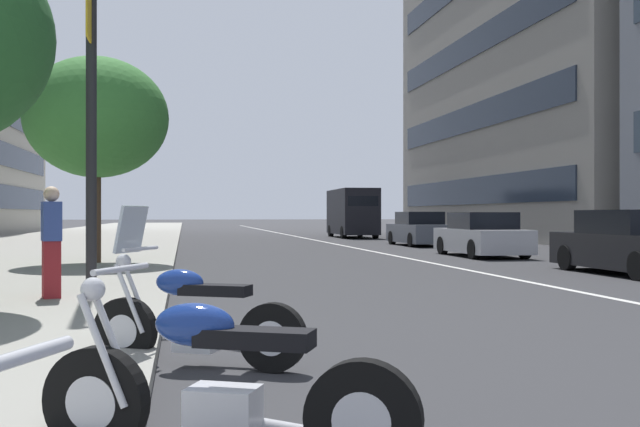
{
  "coord_description": "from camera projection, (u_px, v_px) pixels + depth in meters",
  "views": [
    {
      "loc": [
        -1.69,
        6.92,
        1.38
      ],
      "look_at": [
        12.99,
        4.19,
        1.4
      ],
      "focal_mm": 41.16,
      "sensor_mm": 36.0,
      "label": 1
    }
  ],
  "objects": [
    {
      "name": "motorcycle_second_in_row",
      "position": [
        219.0,
        391.0,
        4.01
      ],
      "size": [
        1.04,
        2.03,
        1.09
      ],
      "rotation": [
        0.0,
        0.0,
        1.15
      ],
      "color": "black",
      "rests_on": "ground"
    },
    {
      "name": "delivery_van_ahead",
      "position": [
        352.0,
        212.0,
        43.76
      ],
      "size": [
        6.03,
        2.22,
        2.87
      ],
      "rotation": [
        0.0,
        0.0,
        -0.02
      ],
      "color": "black",
      "rests_on": "ground"
    },
    {
      "name": "pedestrian_on_plaza",
      "position": [
        51.0,
        242.0,
        10.81
      ],
      "size": [
        0.46,
        0.36,
        1.65
      ],
      "rotation": [
        0.0,
        0.0,
        1.84
      ],
      "color": "maroon",
      "rests_on": "sidewalk_right_plaza"
    },
    {
      "name": "motorcycle_mid_row",
      "position": [
        193.0,
        319.0,
        6.62
      ],
      "size": [
        1.04,
        1.9,
        1.46
      ],
      "rotation": [
        0.0,
        0.0,
        1.11
      ],
      "color": "black",
      "rests_on": "ground"
    },
    {
      "name": "car_lead_in_lane",
      "position": [
        482.0,
        236.0,
        24.05
      ],
      "size": [
        4.37,
        1.93,
        1.45
      ],
      "rotation": [
        0.0,
        0.0,
        -0.01
      ],
      "color": "#B7B7BC",
      "rests_on": "ground"
    },
    {
      "name": "lane_centre_stripe",
      "position": [
        322.0,
        241.0,
        37.34
      ],
      "size": [
        110.0,
        0.16,
        0.01
      ],
      "primitive_type": "cube",
      "color": "silver",
      "rests_on": "ground"
    },
    {
      "name": "car_following_behind",
      "position": [
        419.0,
        230.0,
        32.35
      ],
      "size": [
        4.48,
        1.84,
        1.5
      ],
      "rotation": [
        0.0,
        0.0,
        -0.0
      ],
      "color": "#4C515B",
      "rests_on": "ground"
    },
    {
      "name": "car_mid_block_traffic",
      "position": [
        633.0,
        244.0,
        16.79
      ],
      "size": [
        4.48,
        1.88,
        1.49
      ],
      "rotation": [
        0.0,
        0.0,
        -0.01
      ],
      "color": "black",
      "rests_on": "ground"
    },
    {
      "name": "sidewalk_right_plaza",
      "position": [
        57.0,
        246.0,
        30.21
      ],
      "size": [
        160.0,
        9.83,
        0.15
      ],
      "primitive_type": "cube",
      "color": "gray",
      "rests_on": "ground"
    },
    {
      "name": "street_tree_far_plaza",
      "position": [
        97.0,
        118.0,
        18.71
      ],
      "size": [
        3.62,
        3.62,
        5.25
      ],
      "color": "#473323",
      "rests_on": "sidewalk_right_plaza"
    }
  ]
}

